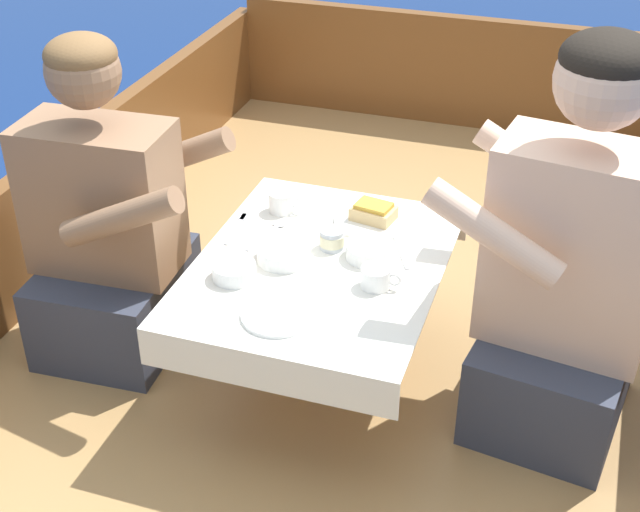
{
  "coord_description": "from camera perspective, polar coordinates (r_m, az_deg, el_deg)",
  "views": [
    {
      "loc": [
        0.61,
        -1.93,
        1.88
      ],
      "look_at": [
        0.0,
        -0.09,
        0.66
      ],
      "focal_mm": 50.0,
      "sensor_mm": 36.0,
      "label": 1
    }
  ],
  "objects": [
    {
      "name": "ground_plane",
      "position": [
        2.76,
        0.58,
        -10.78
      ],
      "size": [
        60.0,
        60.0,
        0.0
      ],
      "primitive_type": "plane",
      "color": "navy"
    },
    {
      "name": "plate_bread",
      "position": [
        2.1,
        -2.72,
        -3.81
      ],
      "size": [
        0.17,
        0.17,
        0.01
      ],
      "color": "white",
      "rests_on": "cockpit_table"
    },
    {
      "name": "tin_can",
      "position": [
        2.35,
        0.77,
        1.09
      ],
      "size": [
        0.07,
        0.07,
        0.05
      ],
      "color": "silver",
      "rests_on": "cockpit_table"
    },
    {
      "name": "sandwich",
      "position": [
        2.47,
        3.45,
        2.84
      ],
      "size": [
        0.13,
        0.1,
        0.05
      ],
      "rotation": [
        0.0,
        0.0,
        -0.18
      ],
      "color": "tan",
      "rests_on": "plate_sandwich"
    },
    {
      "name": "plate_sandwich",
      "position": [
        2.48,
        3.43,
        2.29
      ],
      "size": [
        0.22,
        0.22,
        0.01
      ],
      "color": "white",
      "rests_on": "cockpit_table"
    },
    {
      "name": "person_starboard",
      "position": [
        2.23,
        15.54,
        -1.36
      ],
      "size": [
        0.56,
        0.5,
        1.04
      ],
      "rotation": [
        0.0,
        0.0,
        3.0
      ],
      "color": "#333847",
      "rests_on": "boat_deck"
    },
    {
      "name": "utensil_knife_port",
      "position": [
        2.35,
        5.22,
        0.28
      ],
      "size": [
        0.08,
        0.16,
        0.0
      ],
      "rotation": [
        0.0,
        0.0,
        2.01
      ],
      "color": "silver",
      "rests_on": "cockpit_table"
    },
    {
      "name": "coffee_cup_starboard",
      "position": [
        2.2,
        3.62,
        -1.35
      ],
      "size": [
        0.1,
        0.08,
        0.05
      ],
      "color": "white",
      "rests_on": "cockpit_table"
    },
    {
      "name": "bowl_starboard_near",
      "position": [
        2.3,
        -2.33,
        0.24
      ],
      "size": [
        0.14,
        0.14,
        0.04
      ],
      "color": "white",
      "rests_on": "cockpit_table"
    },
    {
      "name": "bowl_center_far",
      "position": [
        2.31,
        3.17,
        0.39
      ],
      "size": [
        0.12,
        0.12,
        0.04
      ],
      "color": "white",
      "rests_on": "cockpit_table"
    },
    {
      "name": "bow_coaming",
      "position": [
        4.0,
        8.61,
        11.63
      ],
      "size": [
        1.91,
        0.06,
        0.48
      ],
      "primitive_type": "cube",
      "color": "brown",
      "rests_on": "boat_deck"
    },
    {
      "name": "gunwale_port",
      "position": [
        2.87,
        -18.44,
        0.96
      ],
      "size": [
        0.06,
        3.62,
        0.42
      ],
      "primitive_type": "cube",
      "color": "brown",
      "rests_on": "boat_deck"
    },
    {
      "name": "cockpit_table",
      "position": [
        2.32,
        0.0,
        -1.23
      ],
      "size": [
        0.63,
        0.81,
        0.38
      ],
      "color": "#B2B2B7",
      "rests_on": "boat_deck"
    },
    {
      "name": "utensil_spoon_port",
      "position": [
        2.43,
        -3.19,
        1.58
      ],
      "size": [
        0.06,
        0.17,
        0.01
      ],
      "rotation": [
        0.0,
        0.0,
        1.36
      ],
      "color": "silver",
      "rests_on": "cockpit_table"
    },
    {
      "name": "utensil_fork_port",
      "position": [
        2.47,
        -5.32,
        1.93
      ],
      "size": [
        0.03,
        0.17,
        0.0
      ],
      "rotation": [
        0.0,
        0.0,
        1.65
      ],
      "color": "silver",
      "rests_on": "cockpit_table"
    },
    {
      "name": "coffee_cup_port",
      "position": [
        2.52,
        -2.45,
        3.52
      ],
      "size": [
        0.1,
        0.07,
        0.06
      ],
      "color": "white",
      "rests_on": "cockpit_table"
    },
    {
      "name": "person_port",
      "position": [
        2.53,
        -13.39,
        1.51
      ],
      "size": [
        0.54,
        0.46,
        0.92
      ],
      "rotation": [
        0.0,
        0.0,
        0.05
      ],
      "color": "#333847",
      "rests_on": "boat_deck"
    },
    {
      "name": "boat_deck",
      "position": [
        2.67,
        0.59,
        -8.71
      ],
      "size": [
        2.03,
        3.62,
        0.26
      ],
      "primitive_type": "cube",
      "color": "#A87F4C",
      "rests_on": "ground_plane"
    },
    {
      "name": "bowl_port_near",
      "position": [
        2.24,
        -5.52,
        -0.91
      ],
      "size": [
        0.11,
        0.11,
        0.04
      ],
      "color": "white",
      "rests_on": "cockpit_table"
    }
  ]
}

